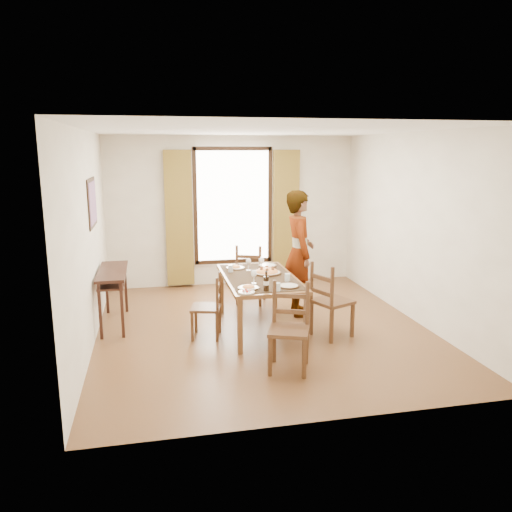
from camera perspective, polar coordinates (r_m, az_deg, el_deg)
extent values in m
plane|color=#4B3017|center=(7.06, 0.76, -8.25)|extent=(5.00, 5.00, 0.00)
cube|color=white|center=(9.14, -2.68, 5.14)|extent=(4.50, 0.10, 2.70)
cube|color=white|center=(4.36, 8.06, -2.71)|extent=(4.50, 0.10, 2.70)
cube|color=white|center=(6.60, -18.64, 1.81)|extent=(0.10, 5.00, 2.70)
cube|color=white|center=(7.53, 17.76, 3.07)|extent=(0.10, 5.00, 2.70)
cube|color=white|center=(6.63, 0.83, 14.38)|extent=(4.50, 5.00, 0.04)
cube|color=white|center=(9.10, -2.65, 5.74)|extent=(1.30, 0.04, 2.00)
cube|color=brown|center=(8.96, -8.79, 4.22)|extent=(0.48, 0.10, 2.40)
cube|color=brown|center=(9.28, 3.42, 4.61)|extent=(0.48, 0.10, 2.40)
cube|color=black|center=(7.13, -18.23, 5.82)|extent=(0.02, 0.86, 0.66)
cube|color=red|center=(7.13, -18.15, 5.82)|extent=(0.01, 0.76, 0.56)
cube|color=black|center=(7.28, -16.11, -1.70)|extent=(0.38, 1.20, 0.04)
cube|color=black|center=(7.30, -16.05, -2.62)|extent=(0.34, 1.10, 0.03)
cube|color=black|center=(6.87, -17.39, -6.07)|extent=(0.04, 0.04, 0.76)
cube|color=black|center=(7.92, -16.68, -3.63)|extent=(0.04, 0.04, 0.76)
cube|color=black|center=(6.84, -15.04, -5.99)|extent=(0.04, 0.04, 0.76)
cube|color=black|center=(7.90, -14.66, -3.55)|extent=(0.04, 0.04, 0.76)
cube|color=brown|center=(6.82, 0.43, -2.60)|extent=(0.96, 1.72, 0.05)
cube|color=black|center=(6.82, 0.43, -2.37)|extent=(0.88, 1.58, 0.01)
cube|color=brown|center=(6.11, -1.84, -8.07)|extent=(0.06, 0.06, 0.70)
cube|color=brown|center=(7.61, -3.96, -4.00)|extent=(0.06, 0.06, 0.70)
cube|color=brown|center=(6.30, 5.76, -7.49)|extent=(0.06, 0.06, 0.70)
cube|color=brown|center=(7.76, 2.19, -3.65)|extent=(0.06, 0.06, 0.70)
cube|color=#502E1A|center=(6.66, -5.75, -5.90)|extent=(0.46, 0.46, 0.04)
cube|color=#502E1A|center=(6.90, -6.89, -7.06)|extent=(0.04, 0.04, 0.41)
cube|color=#502E1A|center=(6.86, -4.18, -7.12)|extent=(0.04, 0.04, 0.41)
cube|color=#502E1A|center=(6.60, -7.31, -7.98)|extent=(0.04, 0.04, 0.41)
cube|color=#502E1A|center=(6.55, -4.48, -8.05)|extent=(0.04, 0.04, 0.41)
cube|color=#502E1A|center=(6.73, -4.16, -3.68)|extent=(0.03, 0.03, 0.45)
cube|color=#502E1A|center=(6.42, -4.46, -4.46)|extent=(0.03, 0.03, 0.45)
cube|color=#502E1A|center=(6.60, -4.30, -4.81)|extent=(0.10, 0.32, 0.05)
cube|color=#502E1A|center=(6.55, -4.32, -3.46)|extent=(0.10, 0.32, 0.05)
cube|color=#502E1A|center=(8.09, -0.60, -2.15)|extent=(0.57, 0.57, 0.04)
cube|color=#502E1A|center=(8.29, 0.92, -3.46)|extent=(0.04, 0.04, 0.46)
cube|color=#502E1A|center=(7.94, 0.47, -4.16)|extent=(0.04, 0.04, 0.46)
cube|color=#502E1A|center=(8.36, -1.60, -3.33)|extent=(0.04, 0.04, 0.46)
cube|color=#502E1A|center=(8.01, -2.16, -4.02)|extent=(0.04, 0.04, 0.46)
cube|color=#502E1A|center=(7.81, 0.46, -0.73)|extent=(0.04, 0.04, 0.52)
cube|color=#502E1A|center=(7.88, -2.20, -0.62)|extent=(0.04, 0.04, 0.52)
cube|color=#502E1A|center=(7.87, -0.87, -1.41)|extent=(0.35, 0.17, 0.05)
cube|color=#502E1A|center=(7.82, -0.88, -0.08)|extent=(0.35, 0.17, 0.05)
cube|color=#502E1A|center=(5.65, 3.77, -8.50)|extent=(0.57, 0.57, 0.04)
cube|color=#502E1A|center=(5.58, 1.60, -11.34)|extent=(0.04, 0.04, 0.47)
cube|color=#502E1A|center=(5.93, 2.07, -9.91)|extent=(0.04, 0.04, 0.47)
cube|color=#502E1A|center=(5.55, 5.53, -11.53)|extent=(0.04, 0.04, 0.47)
cube|color=#502E1A|center=(5.90, 5.75, -10.08)|extent=(0.04, 0.04, 0.47)
cube|color=#502E1A|center=(5.77, 2.12, -5.30)|extent=(0.04, 0.04, 0.52)
cube|color=#502E1A|center=(5.74, 5.86, -5.45)|extent=(0.04, 0.04, 0.52)
cube|color=#502E1A|center=(5.78, 3.97, -6.37)|extent=(0.36, 0.16, 0.05)
cube|color=#502E1A|center=(5.73, 3.99, -4.58)|extent=(0.36, 0.16, 0.05)
cube|color=#502E1A|center=(6.72, 8.71, -5.15)|extent=(0.59, 0.59, 0.04)
cube|color=#502E1A|center=(6.80, 10.95, -7.16)|extent=(0.04, 0.04, 0.48)
cube|color=#502E1A|center=(6.54, 8.61, -7.86)|extent=(0.04, 0.04, 0.48)
cube|color=#502E1A|center=(7.05, 8.67, -6.36)|extent=(0.04, 0.04, 0.48)
cube|color=#502E1A|center=(6.80, 6.34, -7.00)|extent=(0.04, 0.04, 0.48)
cube|color=#502E1A|center=(6.37, 8.69, -3.59)|extent=(0.04, 0.04, 0.53)
cube|color=#502E1A|center=(6.64, 6.37, -2.88)|extent=(0.04, 0.04, 0.53)
cube|color=#502E1A|center=(6.54, 7.48, -4.13)|extent=(0.18, 0.36, 0.05)
cube|color=#502E1A|center=(6.49, 7.52, -2.51)|extent=(0.18, 0.36, 0.05)
imported|color=gray|center=(7.47, 4.93, 0.33)|extent=(0.76, 0.56, 1.87)
cylinder|color=silver|center=(6.58, 3.61, -2.45)|extent=(0.07, 0.07, 0.10)
cylinder|color=silver|center=(7.06, -2.92, -1.43)|extent=(0.07, 0.07, 0.10)
cylinder|color=silver|center=(6.12, 2.50, -3.55)|extent=(0.07, 0.07, 0.10)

